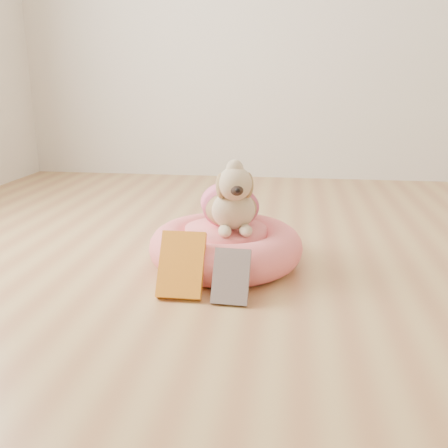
# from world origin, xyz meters

# --- Properties ---
(floor) EXTENTS (4.50, 4.50, 0.00)m
(floor) POSITION_xyz_m (0.00, 0.00, 0.00)
(floor) COLOR #B07849
(floor) RESTS_ON ground
(pet_bed) EXTENTS (0.59, 0.59, 0.15)m
(pet_bed) POSITION_xyz_m (-0.28, 0.42, 0.07)
(pet_bed) COLOR #F35F6C
(pet_bed) RESTS_ON floor
(dog) EXTENTS (0.35, 0.43, 0.28)m
(dog) POSITION_xyz_m (-0.26, 0.43, 0.29)
(dog) COLOR brown
(dog) RESTS_ON pet_bed
(book_yellow) EXTENTS (0.15, 0.15, 0.20)m
(book_yellow) POSITION_xyz_m (-0.39, 0.13, 0.10)
(book_yellow) COLOR yellow
(book_yellow) RESTS_ON floor
(book_white) EXTENTS (0.12, 0.11, 0.17)m
(book_white) POSITION_xyz_m (-0.22, 0.10, 0.08)
(book_white) COLOR silver
(book_white) RESTS_ON floor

